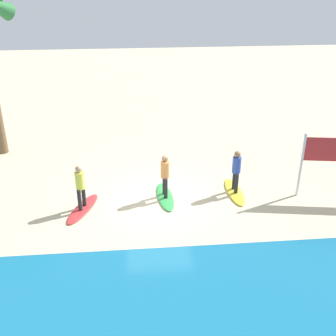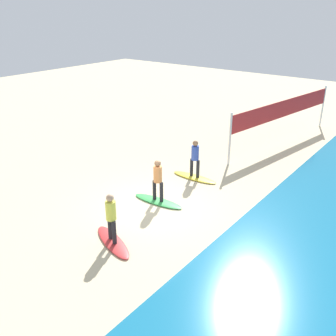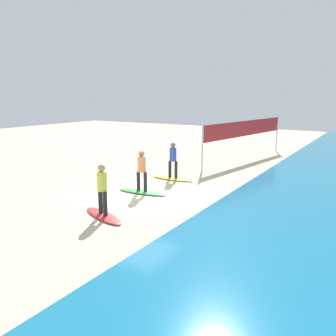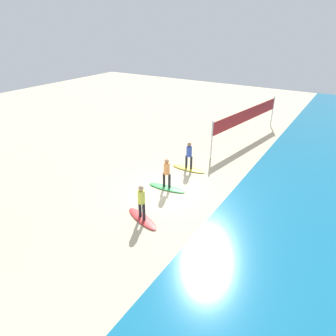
{
  "view_description": "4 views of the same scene",
  "coord_description": "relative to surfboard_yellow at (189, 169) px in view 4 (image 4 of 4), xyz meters",
  "views": [
    {
      "loc": [
        0.86,
        13.33,
        7.92
      ],
      "look_at": [
        -0.37,
        0.02,
        1.29
      ],
      "focal_mm": 44.73,
      "sensor_mm": 36.0,
      "label": 1
    },
    {
      "loc": [
        9.68,
        8.05,
        6.95
      ],
      "look_at": [
        -0.76,
        0.01,
        1.29
      ],
      "focal_mm": 40.79,
      "sensor_mm": 36.0,
      "label": 2
    },
    {
      "loc": [
        11.01,
        7.92,
        3.86
      ],
      "look_at": [
        -1.1,
        0.62,
        0.96
      ],
      "focal_mm": 38.18,
      "sensor_mm": 36.0,
      "label": 3
    },
    {
      "loc": [
        11.89,
        7.56,
        8.11
      ],
      "look_at": [
        -0.3,
        -0.03,
        1.22
      ],
      "focal_mm": 33.06,
      "sensor_mm": 36.0,
      "label": 4
    }
  ],
  "objects": [
    {
      "name": "ground_plane",
      "position": [
        2.94,
        0.22,
        -0.04
      ],
      "size": [
        60.0,
        60.0,
        0.0
      ],
      "primitive_type": "plane",
      "color": "beige"
    },
    {
      "name": "volleyball_net",
      "position": [
        -6.73,
        1.11,
        1.74
      ],
      "size": [
        8.98,
        1.55,
        2.5
      ],
      "color": "silver",
      "rests_on": "ground"
    },
    {
      "name": "surfer_yellow",
      "position": [
        0.0,
        0.0,
        0.99
      ],
      "size": [
        0.32,
        0.46,
        1.64
      ],
      "color": "#232328",
      "rests_on": "surfboard_yellow"
    },
    {
      "name": "surfer_green",
      "position": [
        2.66,
        0.12,
        0.99
      ],
      "size": [
        0.32,
        0.46,
        1.64
      ],
      "color": "#232328",
      "rests_on": "surfboard_green"
    },
    {
      "name": "surfer_red",
      "position": [
        5.64,
        0.69,
        0.99
      ],
      "size": [
        0.32,
        0.44,
        1.64
      ],
      "color": "#232328",
      "rests_on": "surfboard_red"
    },
    {
      "name": "surfboard_red",
      "position": [
        5.64,
        0.69,
        0.0
      ],
      "size": [
        1.3,
        2.16,
        0.09
      ],
      "primitive_type": "ellipsoid",
      "rotation": [
        0.0,
        0.0,
        1.19
      ],
      "color": "red",
      "rests_on": "ground"
    },
    {
      "name": "surfboard_green",
      "position": [
        2.66,
        0.12,
        0.0
      ],
      "size": [
        0.72,
        2.14,
        0.09
      ],
      "primitive_type": "ellipsoid",
      "rotation": [
        0.0,
        0.0,
        1.65
      ],
      "color": "green",
      "rests_on": "ground"
    },
    {
      "name": "surfboard_yellow",
      "position": [
        0.0,
        0.0,
        0.0
      ],
      "size": [
        0.62,
        2.11,
        0.09
      ],
      "primitive_type": "ellipsoid",
      "rotation": [
        0.0,
        0.0,
        1.6
      ],
      "color": "yellow",
      "rests_on": "ground"
    }
  ]
}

